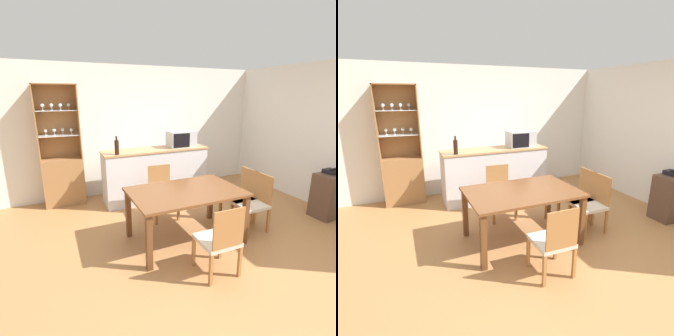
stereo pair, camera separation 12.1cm
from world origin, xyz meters
TOP-DOWN VIEW (x-y plane):
  - ground_plane at (0.00, 0.00)m, footprint 18.00×18.00m
  - wall_back at (0.00, 2.63)m, footprint 6.80×0.06m
  - wall_right at (2.58, 0.30)m, footprint 0.06×4.60m
  - kitchen_counter at (-0.02, 1.94)m, footprint 2.03×0.55m
  - display_cabinet at (-1.67, 2.43)m, footprint 0.71×0.37m
  - dining_table at (-0.23, 0.33)m, footprint 1.50×0.97m
  - dining_chair_side_right_near at (0.85, 0.19)m, footprint 0.42×0.42m
  - dining_chair_side_right_far at (0.85, 0.48)m, footprint 0.42×0.42m
  - dining_chair_head_near at (-0.23, -0.48)m, footprint 0.42×0.42m
  - dining_chair_head_far at (-0.22, 1.14)m, footprint 0.44×0.44m
  - microwave at (0.52, 1.93)m, footprint 0.53×0.33m
  - wine_bottle at (-0.80, 1.75)m, footprint 0.07×0.07m
  - side_cabinet at (2.31, 0.00)m, footprint 0.49×0.37m
  - telephone at (2.33, 0.05)m, footprint 0.19×0.19m

SIDE VIEW (x-z plane):
  - ground_plane at x=0.00m, z-range 0.00..0.00m
  - side_cabinet at x=2.31m, z-range 0.00..0.74m
  - dining_chair_side_right_near at x=0.85m, z-range 0.00..0.86m
  - dining_chair_side_right_far at x=0.85m, z-range 0.00..0.86m
  - dining_chair_head_near at x=-0.23m, z-range 0.00..0.86m
  - dining_chair_head_far at x=-0.22m, z-range 0.00..0.86m
  - kitchen_counter at x=-0.02m, z-range 0.00..1.00m
  - display_cabinet at x=-1.67m, z-range -0.46..1.71m
  - dining_table at x=-0.23m, z-range 0.27..1.01m
  - telephone at x=2.33m, z-range 0.73..0.83m
  - wine_bottle at x=-0.80m, z-range 0.97..1.29m
  - microwave at x=0.52m, z-range 1.00..1.31m
  - wall_back at x=0.00m, z-range 0.00..2.55m
  - wall_right at x=2.58m, z-range 0.00..2.55m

